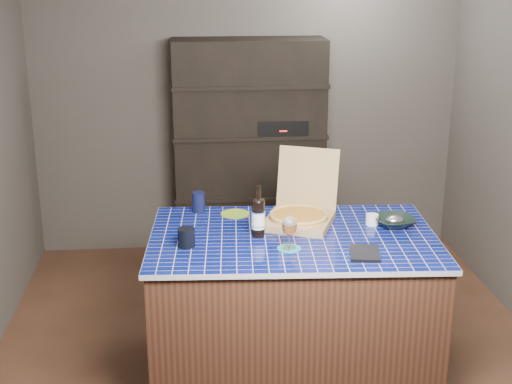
{
  "coord_description": "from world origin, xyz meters",
  "views": [
    {
      "loc": [
        -0.46,
        -4.06,
        2.37
      ],
      "look_at": [
        -0.09,
        0.0,
        1.05
      ],
      "focal_mm": 50.0,
      "sensor_mm": 36.0,
      "label": 1
    }
  ],
  "objects": [
    {
      "name": "foil_contents",
      "position": [
        0.71,
        -0.24,
        0.93
      ],
      "size": [
        0.11,
        0.09,
        0.05
      ],
      "primitive_type": "ellipsoid",
      "color": "#B7B6C2",
      "rests_on": "bowl"
    },
    {
      "name": "navy_cup",
      "position": [
        -0.43,
        0.13,
        0.95
      ],
      "size": [
        0.08,
        0.08,
        0.12
      ],
      "primitive_type": "cylinder",
      "color": "black",
      "rests_on": "kitchen_island"
    },
    {
      "name": "room",
      "position": [
        0.0,
        0.0,
        1.25
      ],
      "size": [
        3.5,
        3.5,
        3.5
      ],
      "color": "brown",
      "rests_on": "ground"
    },
    {
      "name": "mead_bottle",
      "position": [
        -0.1,
        -0.32,
        1.01
      ],
      "size": [
        0.08,
        0.08,
        0.3
      ],
      "color": "black",
      "rests_on": "kitchen_island"
    },
    {
      "name": "dvd_case",
      "position": [
        0.43,
        -0.64,
        0.9
      ],
      "size": [
        0.19,
        0.24,
        0.02
      ],
      "primitive_type": "cube",
      "rotation": [
        0.0,
        0.0,
        -0.17
      ],
      "color": "black",
      "rests_on": "kitchen_island"
    },
    {
      "name": "wine_glass",
      "position": [
        0.05,
        -0.53,
        1.02
      ],
      "size": [
        0.08,
        0.08,
        0.18
      ],
      "color": "white",
      "rests_on": "teal_trivet"
    },
    {
      "name": "bowl",
      "position": [
        0.71,
        -0.24,
        0.92
      ],
      "size": [
        0.26,
        0.26,
        0.06
      ],
      "primitive_type": "imported",
      "rotation": [
        0.0,
        0.0,
        0.12
      ],
      "color": "black",
      "rests_on": "kitchen_island"
    },
    {
      "name": "shelving_unit",
      "position": [
        0.0,
        1.53,
        0.9
      ],
      "size": [
        1.2,
        0.41,
        1.8
      ],
      "color": "black",
      "rests_on": "floor"
    },
    {
      "name": "green_trivet",
      "position": [
        -0.21,
        0.05,
        0.89
      ],
      "size": [
        0.18,
        0.18,
        0.01
      ],
      "primitive_type": "cylinder",
      "color": "olive",
      "rests_on": "kitchen_island"
    },
    {
      "name": "white_jar",
      "position": [
        0.58,
        -0.2,
        0.92
      ],
      "size": [
        0.07,
        0.07,
        0.06
      ],
      "primitive_type": "cylinder",
      "color": "white",
      "rests_on": "kitchen_island"
    },
    {
      "name": "teal_trivet",
      "position": [
        0.05,
        -0.53,
        0.89
      ],
      "size": [
        0.13,
        0.13,
        0.01
      ],
      "primitive_type": "cylinder",
      "color": "teal",
      "rests_on": "kitchen_island"
    },
    {
      "name": "pizza_box",
      "position": [
        0.16,
        -0.14,
        0.95
      ],
      "size": [
        0.52,
        0.56,
        0.41
      ],
      "rotation": [
        0.0,
        0.0,
        -0.39
      ],
      "color": "tan",
      "rests_on": "kitchen_island"
    },
    {
      "name": "kitchen_island",
      "position": [
        0.1,
        -0.33,
        0.45
      ],
      "size": [
        1.68,
        1.12,
        0.89
      ],
      "rotation": [
        0.0,
        0.0,
        -0.06
      ],
      "color": "#46271B",
      "rests_on": "floor"
    },
    {
      "name": "tumbler",
      "position": [
        -0.51,
        -0.44,
        0.94
      ],
      "size": [
        0.09,
        0.09,
        0.1
      ],
      "primitive_type": "cylinder",
      "color": "black",
      "rests_on": "kitchen_island"
    }
  ]
}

